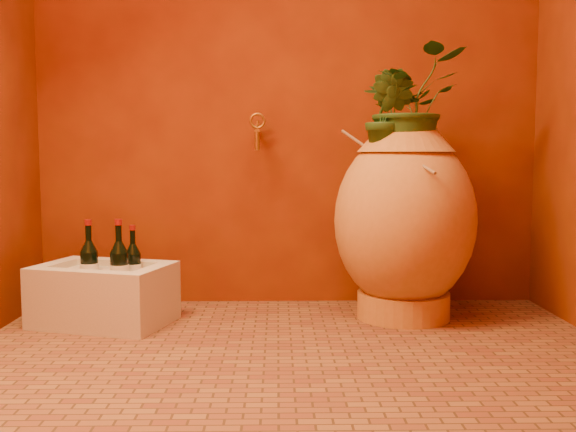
{
  "coord_description": "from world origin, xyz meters",
  "views": [
    {
      "loc": [
        -0.05,
        -2.25,
        0.74
      ],
      "look_at": [
        -0.01,
        0.35,
        0.5
      ],
      "focal_mm": 40.0,
      "sensor_mm": 36.0,
      "label": 1
    }
  ],
  "objects_px": {
    "wine_bottle_a": "(89,267)",
    "wine_bottle_c": "(119,268)",
    "amphora": "(405,219)",
    "wall_tap": "(257,130)",
    "stone_basin": "(104,296)",
    "wine_bottle_b": "(133,267)"
  },
  "relations": [
    {
      "from": "wine_bottle_a",
      "to": "wine_bottle_c",
      "type": "xyz_separation_m",
      "value": [
        0.15,
        -0.06,
        0.0
      ]
    },
    {
      "from": "wine_bottle_a",
      "to": "wine_bottle_c",
      "type": "height_order",
      "value": "wine_bottle_c"
    },
    {
      "from": "amphora",
      "to": "wall_tap",
      "type": "distance_m",
      "value": 0.83
    },
    {
      "from": "stone_basin",
      "to": "wine_bottle_b",
      "type": "xyz_separation_m",
      "value": [
        0.12,
        0.04,
        0.12
      ]
    },
    {
      "from": "amphora",
      "to": "wall_tap",
      "type": "bearing_deg",
      "value": 159.26
    },
    {
      "from": "amphora",
      "to": "wine_bottle_c",
      "type": "xyz_separation_m",
      "value": [
        -1.26,
        -0.16,
        -0.19
      ]
    },
    {
      "from": "stone_basin",
      "to": "wine_bottle_c",
      "type": "height_order",
      "value": "wine_bottle_c"
    },
    {
      "from": "amphora",
      "to": "wine_bottle_c",
      "type": "relative_size",
      "value": 2.79
    },
    {
      "from": "stone_basin",
      "to": "wine_bottle_a",
      "type": "distance_m",
      "value": 0.15
    },
    {
      "from": "wine_bottle_b",
      "to": "wall_tap",
      "type": "relative_size",
      "value": 1.58
    },
    {
      "from": "amphora",
      "to": "wine_bottle_a",
      "type": "relative_size",
      "value": 2.85
    },
    {
      "from": "wall_tap",
      "to": "wine_bottle_a",
      "type": "bearing_deg",
      "value": -153.99
    },
    {
      "from": "stone_basin",
      "to": "wine_bottle_c",
      "type": "bearing_deg",
      "value": -38.5
    },
    {
      "from": "wine_bottle_b",
      "to": "wine_bottle_c",
      "type": "xyz_separation_m",
      "value": [
        -0.03,
        -0.11,
        0.01
      ]
    },
    {
      "from": "wine_bottle_b",
      "to": "wall_tap",
      "type": "height_order",
      "value": "wall_tap"
    },
    {
      "from": "stone_basin",
      "to": "wall_tap",
      "type": "distance_m",
      "value": 1.06
    },
    {
      "from": "stone_basin",
      "to": "wine_bottle_c",
      "type": "xyz_separation_m",
      "value": [
        0.09,
        -0.07,
        0.14
      ]
    },
    {
      "from": "amphora",
      "to": "stone_basin",
      "type": "height_order",
      "value": "amphora"
    },
    {
      "from": "amphora",
      "to": "stone_basin",
      "type": "xyz_separation_m",
      "value": [
        -1.35,
        -0.09,
        -0.33
      ]
    },
    {
      "from": "amphora",
      "to": "stone_basin",
      "type": "bearing_deg",
      "value": -176.32
    },
    {
      "from": "amphora",
      "to": "wine_bottle_a",
      "type": "bearing_deg",
      "value": -175.94
    },
    {
      "from": "stone_basin",
      "to": "wine_bottle_b",
      "type": "distance_m",
      "value": 0.18
    }
  ]
}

